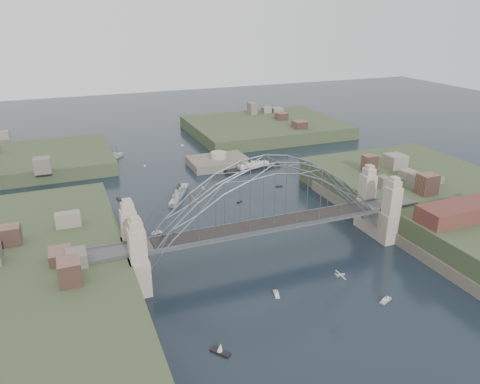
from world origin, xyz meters
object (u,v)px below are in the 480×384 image
object	(u,v)px
fort_island	(219,167)
naval_cruiser_near	(179,194)
bridge	(269,209)
wharf_shed	(458,212)
ocean_liner	(253,167)
naval_cruiser_far	(111,159)

from	to	relation	value
fort_island	naval_cruiser_near	bearing A→B (deg)	-131.65
bridge	wharf_shed	world-z (taller)	bridge
bridge	ocean_liner	world-z (taller)	bridge
naval_cruiser_near	ocean_liner	world-z (taller)	ocean_liner
fort_island	wharf_shed	world-z (taller)	wharf_shed
fort_island	wharf_shed	size ratio (longest dim) A/B	1.10
wharf_shed	ocean_liner	distance (m)	78.64
fort_island	naval_cruiser_far	bearing A→B (deg)	149.37
fort_island	ocean_liner	size ratio (longest dim) A/B	0.96
fort_island	naval_cruiser_near	distance (m)	33.29
naval_cruiser_near	ocean_liner	bearing A→B (deg)	26.04
fort_island	wharf_shed	xyz separation A→B (m)	(32.00, -84.00, 10.34)
naval_cruiser_far	ocean_liner	size ratio (longest dim) A/B	0.57
naval_cruiser_near	bridge	bearing A→B (deg)	-77.38
fort_island	naval_cruiser_far	xyz separation A→B (m)	(-37.40, 22.14, 1.14)
fort_island	naval_cruiser_near	xyz separation A→B (m)	(-22.11, -24.86, 1.18)
naval_cruiser_far	bridge	bearing A→B (deg)	-74.59
wharf_shed	naval_cruiser_far	xyz separation A→B (m)	(-69.40, 106.14, -9.20)
bridge	naval_cruiser_near	distance (m)	47.66
fort_island	ocean_liner	world-z (taller)	fort_island
naval_cruiser_far	fort_island	bearing A→B (deg)	-30.63
bridge	fort_island	world-z (taller)	bridge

